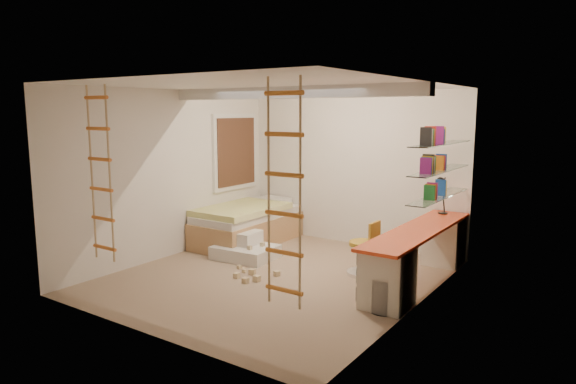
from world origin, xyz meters
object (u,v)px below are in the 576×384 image
Objects in this scene: bed at (247,224)px; swivel_chair at (365,255)px; play_platform at (244,248)px; desk at (419,253)px.

swivel_chair is (2.46, -0.46, -0.04)m from bed.
bed is at bearing 125.32° from play_platform.
bed is 2.10× the size of play_platform.
bed is 2.51m from swivel_chair.
swivel_chair is at bearing -172.22° from desk.
desk is 2.71m from play_platform.
desk is at bearing -6.49° from bed.
bed is 0.92m from play_platform.
desk is 2.93× the size of play_platform.
swivel_chair is (-0.73, -0.10, -0.12)m from desk.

